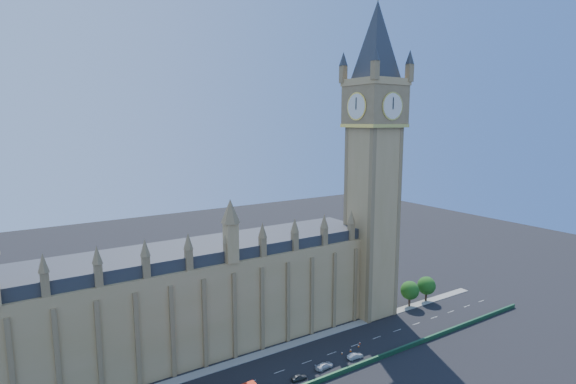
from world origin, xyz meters
TOP-DOWN VIEW (x-y plane):
  - ground at (0.00, 0.00)m, footprint 400.00×400.00m
  - palace_westminster at (-25.00, 22.00)m, footprint 120.00×20.00m
  - elizabeth_tower at (38.00, 13.99)m, footprint 20.59×20.59m
  - bridge_parapet at (0.00, -9.00)m, footprint 160.00×0.60m
  - kerb_north at (0.00, 9.50)m, footprint 160.00×3.00m
  - tree_east_near at (52.22, 10.08)m, footprint 6.00×6.00m
  - tree_east_far at (60.22, 10.08)m, footprint 6.00×6.00m
  - car_grey at (-2.00, -5.44)m, footprint 4.03×1.95m
  - car_silver at (15.41, -5.25)m, footprint 4.31×1.79m
  - car_white at (6.00, -4.72)m, footprint 5.13×2.48m
  - cone_a at (16.72, -2.00)m, footprint 0.66×0.66m
  - cone_b at (14.00, -1.76)m, footprint 0.51×0.51m
  - cone_c at (20.11, -1.31)m, footprint 0.48×0.48m
  - cone_d at (21.55, -0.19)m, footprint 0.48×0.48m

SIDE VIEW (x-z plane):
  - ground at x=0.00m, z-range 0.00..0.00m
  - kerb_north at x=0.00m, z-range 0.00..0.16m
  - cone_b at x=14.00m, z-range 0.00..0.63m
  - cone_d at x=21.55m, z-range 0.00..0.66m
  - cone_c at x=20.11m, z-range 0.00..0.74m
  - cone_a at x=16.72m, z-range -0.01..0.79m
  - bridge_parapet at x=0.00m, z-range 0.00..1.20m
  - car_grey at x=-2.00m, z-range 0.00..1.33m
  - car_silver at x=15.41m, z-range 0.00..1.39m
  - car_white at x=6.00m, z-range 0.00..1.44m
  - tree_east_near at x=52.22m, z-range 1.39..9.89m
  - tree_east_far at x=60.22m, z-range 1.39..9.89m
  - palace_westminster at x=-25.00m, z-range -0.14..27.86m
  - elizabeth_tower at x=38.00m, z-range 2.06..107.06m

